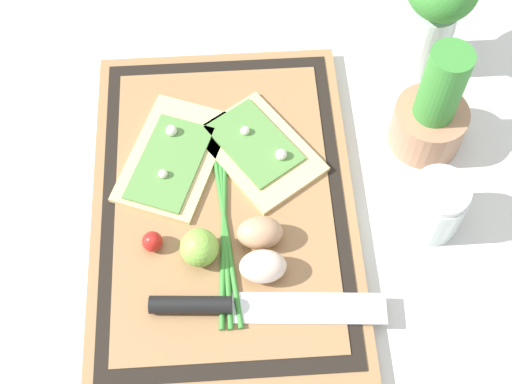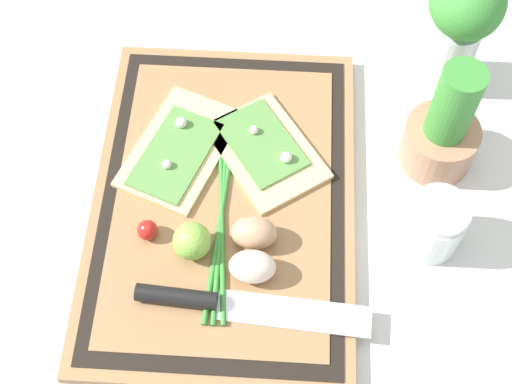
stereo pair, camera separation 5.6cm
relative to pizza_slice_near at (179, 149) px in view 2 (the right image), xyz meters
name	(u,v)px [view 2 (the right image)]	position (x,y,z in m)	size (l,w,h in m)	color
ground_plane	(224,204)	(0.07, 0.07, -0.03)	(6.00, 6.00, 0.00)	silver
cutting_board	(224,200)	(0.07, 0.07, -0.02)	(0.51, 0.35, 0.02)	#997047
pizza_slice_near	(179,149)	(0.00, 0.00, 0.00)	(0.21, 0.17, 0.02)	#DBBC7F
pizza_slice_far	(265,150)	(-0.01, 0.12, 0.00)	(0.20, 0.19, 0.02)	#DBBC7F
knife	(214,302)	(0.22, 0.07, 0.00)	(0.05, 0.29, 0.02)	silver
egg_brown	(254,233)	(0.13, 0.11, 0.02)	(0.04, 0.06, 0.04)	tan
egg_pink	(252,267)	(0.18, 0.11, 0.02)	(0.04, 0.06, 0.04)	beige
lime	(192,241)	(0.15, 0.03, 0.02)	(0.05, 0.05, 0.05)	#7FB742
cherry_tomato_red	(147,230)	(0.13, -0.03, 0.01)	(0.03, 0.03, 0.03)	red
scallion_bunch	(223,211)	(0.09, 0.07, 0.00)	(0.31, 0.04, 0.01)	#388433
herb_pot	(443,131)	(-0.02, 0.35, 0.04)	(0.10, 0.10, 0.18)	#AD7A5B
sauce_jar	(433,227)	(0.11, 0.34, 0.01)	(0.08, 0.08, 0.09)	silver
herb_glass	(461,20)	(-0.17, 0.37, 0.10)	(0.12, 0.10, 0.21)	silver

